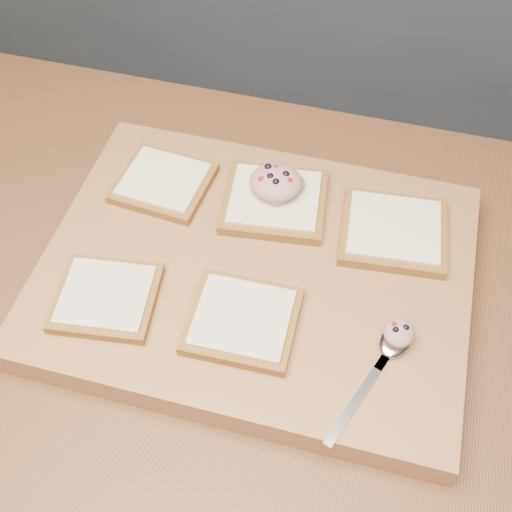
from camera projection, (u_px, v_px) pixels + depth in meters
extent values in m
cube|color=slate|center=(292.00, 461.00, 1.17)|extent=(1.90, 0.75, 0.84)
cube|color=brown|center=(309.00, 340.00, 0.81)|extent=(2.00, 0.80, 0.06)
cube|color=slate|center=(397.00, 11.00, 1.97)|extent=(3.60, 0.60, 0.90)
cube|color=#A27345|center=(256.00, 273.00, 0.81)|extent=(0.52, 0.40, 0.04)
cube|color=brown|center=(164.00, 183.00, 0.86)|extent=(0.13, 0.12, 0.01)
cube|color=beige|center=(163.00, 179.00, 0.86)|extent=(0.11, 0.10, 0.00)
cube|color=brown|center=(274.00, 202.00, 0.84)|extent=(0.14, 0.14, 0.01)
cube|color=beige|center=(275.00, 197.00, 0.83)|extent=(0.13, 0.12, 0.00)
cube|color=brown|center=(393.00, 232.00, 0.81)|extent=(0.14, 0.13, 0.01)
cube|color=beige|center=(395.00, 227.00, 0.80)|extent=(0.12, 0.11, 0.00)
cube|color=brown|center=(106.00, 298.00, 0.75)|extent=(0.13, 0.12, 0.01)
cube|color=beige|center=(105.00, 294.00, 0.75)|extent=(0.11, 0.10, 0.00)
cube|color=brown|center=(243.00, 321.00, 0.73)|extent=(0.13, 0.12, 0.01)
cube|color=beige|center=(242.00, 317.00, 0.73)|extent=(0.11, 0.10, 0.00)
ellipsoid|color=tan|center=(276.00, 182.00, 0.83)|extent=(0.07, 0.06, 0.03)
sphere|color=black|center=(286.00, 175.00, 0.82)|extent=(0.01, 0.01, 0.01)
sphere|color=black|center=(268.00, 167.00, 0.82)|extent=(0.01, 0.01, 0.01)
sphere|color=black|center=(276.00, 182.00, 0.81)|extent=(0.01, 0.01, 0.01)
sphere|color=black|center=(270.00, 177.00, 0.81)|extent=(0.01, 0.01, 0.01)
sphere|color=#A5140C|center=(290.00, 181.00, 0.81)|extent=(0.01, 0.01, 0.01)
sphere|color=#A5140C|center=(275.00, 168.00, 0.83)|extent=(0.01, 0.01, 0.01)
sphere|color=#A5140C|center=(261.00, 179.00, 0.81)|extent=(0.01, 0.01, 0.01)
ellipsoid|color=silver|center=(396.00, 339.00, 0.72)|extent=(0.05, 0.06, 0.01)
cube|color=silver|center=(385.00, 358.00, 0.71)|extent=(0.02, 0.04, 0.00)
cube|color=silver|center=(359.00, 397.00, 0.68)|extent=(0.06, 0.13, 0.00)
ellipsoid|color=tan|center=(399.00, 333.00, 0.71)|extent=(0.03, 0.04, 0.02)
sphere|color=black|center=(406.00, 328.00, 0.70)|extent=(0.01, 0.01, 0.01)
sphere|color=black|center=(396.00, 330.00, 0.70)|extent=(0.01, 0.01, 0.01)
sphere|color=#A5140C|center=(394.00, 324.00, 0.71)|extent=(0.01, 0.01, 0.01)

